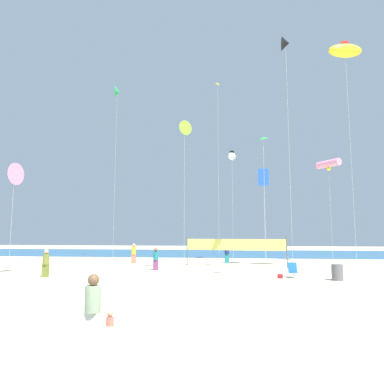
{
  "coord_description": "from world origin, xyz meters",
  "views": [
    {
      "loc": [
        2.13,
        -17.31,
        2.58
      ],
      "look_at": [
        -1.05,
        7.87,
        5.64
      ],
      "focal_mm": 32.74,
      "sensor_mm": 36.0,
      "label": 1
    }
  ],
  "objects": [
    {
      "name": "mother_figure",
      "position": [
        -1.28,
        -9.13,
        0.87
      ],
      "size": [
        0.37,
        0.37,
        1.63
      ],
      "rotation": [
        0.0,
        0.0,
        -0.43
      ],
      "color": "white",
      "rests_on": "ground"
    },
    {
      "name": "kite_black_delta",
      "position": [
        5.62,
        5.55,
        15.34
      ],
      "size": [
        0.49,
        0.91,
        15.83
      ],
      "color": "silver",
      "rests_on": "ground"
    },
    {
      "name": "kite_blue_box",
      "position": [
        4.45,
        12.14,
        7.3
      ],
      "size": [
        0.95,
        0.95,
        7.97
      ],
      "color": "silver",
      "rests_on": "ground"
    },
    {
      "name": "beachgoer_teal_shirt",
      "position": [
        -3.69,
        7.88,
        0.85
      ],
      "size": [
        0.36,
        0.36,
        1.59
      ],
      "rotation": [
        0.0,
        0.0,
        2.63
      ],
      "color": "#7A3872",
      "rests_on": "ground"
    },
    {
      "name": "folding_beach_chair",
      "position": [
        5.44,
        4.51,
        0.47
      ],
      "size": [
        0.52,
        0.65,
        0.89
      ],
      "rotation": [
        0.0,
        0.0,
        -0.28
      ],
      "color": "#1959B2",
      "rests_on": "ground"
    },
    {
      "name": "toddler_figure",
      "position": [
        -0.84,
        -9.14,
        0.42
      ],
      "size": [
        0.18,
        0.18,
        0.78
      ],
      "rotation": [
        0.0,
        0.0,
        0.58
      ],
      "color": "#2D2D33",
      "rests_on": "ground"
    },
    {
      "name": "kite_lime_delta",
      "position": [
        -1.49,
        7.04,
        10.19
      ],
      "size": [
        0.96,
        0.9,
        10.75
      ],
      "color": "silver",
      "rests_on": "ground"
    },
    {
      "name": "kite_pink_tube",
      "position": [
        10.64,
        15.63,
        8.99
      ],
      "size": [
        1.94,
        2.24,
        9.36
      ],
      "color": "silver",
      "rests_on": "ground"
    },
    {
      "name": "kite_white_inflatable",
      "position": [
        1.8,
        17.29,
        10.32
      ],
      "size": [
        1.05,
        2.31,
        10.91
      ],
      "color": "silver",
      "rests_on": "ground"
    },
    {
      "name": "kite_yellow_diamond",
      "position": [
        0.56,
        15.11,
        16.05
      ],
      "size": [
        0.49,
        0.48,
        17.2
      ],
      "color": "silver",
      "rests_on": "ground"
    },
    {
      "name": "beachgoer_navy_shirt",
      "position": [
        1.25,
        14.87,
        0.95
      ],
      "size": [
        0.41,
        0.41,
        1.78
      ],
      "rotation": [
        0.0,
        0.0,
        1.25
      ],
      "color": "#19727A",
      "rests_on": "ground"
    },
    {
      "name": "kite_yellow_inflatable",
      "position": [
        10.04,
        7.43,
        15.58
      ],
      "size": [
        2.93,
        1.85,
        16.32
      ],
      "color": "silver",
      "rests_on": "ground"
    },
    {
      "name": "kite_pink_delta",
      "position": [
        -11.92,
        3.16,
        6.4
      ],
      "size": [
        0.45,
        1.44,
        7.12
      ],
      "color": "silver",
      "rests_on": "ground"
    },
    {
      "name": "volleyball_net",
      "position": [
        1.99,
        11.54,
        1.64
      ],
      "size": [
        8.09,
        1.46,
        2.4
      ],
      "color": "#4C4C51",
      "rests_on": "ground"
    },
    {
      "name": "beach_handbag",
      "position": [
        4.64,
        4.12,
        0.12
      ],
      "size": [
        0.3,
        0.15,
        0.24
      ],
      "primitive_type": "cube",
      "color": "maroon",
      "rests_on": "ground"
    },
    {
      "name": "ocean_band",
      "position": [
        0.0,
        31.13,
        0.0
      ],
      "size": [
        120.0,
        20.0,
        0.01
      ],
      "primitive_type": "cube",
      "color": "#28608C",
      "rests_on": "ground"
    },
    {
      "name": "boardwalk_ledge",
      "position": [
        0.0,
        -10.45,
        0.36
      ],
      "size": [
        28.0,
        0.44,
        0.72
      ],
      "primitive_type": "cube",
      "color": "#B7B7BC",
      "rests_on": "ground"
    },
    {
      "name": "beachgoer_mustard_shirt",
      "position": [
        -6.96,
        13.29,
        0.94
      ],
      "size": [
        0.4,
        0.4,
        1.75
      ],
      "rotation": [
        0.0,
        0.0,
        3.52
      ],
      "color": "#EA7260",
      "rests_on": "ground"
    },
    {
      "name": "kite_green_delta",
      "position": [
        -10.65,
        18.19,
        18.11
      ],
      "size": [
        0.89,
        1.3,
        18.75
      ],
      "color": "silver",
      "rests_on": "ground"
    },
    {
      "name": "trash_barrel",
      "position": [
        7.71,
        3.51,
        0.45
      ],
      "size": [
        0.62,
        0.62,
        0.89
      ],
      "primitive_type": "cylinder",
      "color": "#595960",
      "rests_on": "ground"
    },
    {
      "name": "kite_green_diamond",
      "position": [
        3.76,
        2.95,
        7.97
      ],
      "size": [
        0.66,
        0.66,
        8.26
      ],
      "color": "silver",
      "rests_on": "ground"
    },
    {
      "name": "beachgoer_olive_shirt",
      "position": [
        -9.35,
        2.93,
        0.89
      ],
      "size": [
        0.38,
        0.38,
        1.66
      ],
      "rotation": [
        0.0,
        0.0,
        5.93
      ],
      "color": "olive",
      "rests_on": "ground"
    },
    {
      "name": "ground_plane",
      "position": [
        0.0,
        0.0,
        0.0
      ],
      "size": [
        120.0,
        120.0,
        0.0
      ],
      "primitive_type": "plane",
      "color": "beige"
    }
  ]
}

